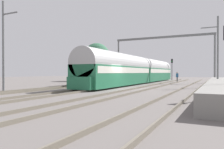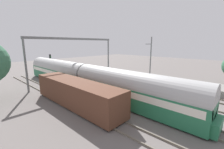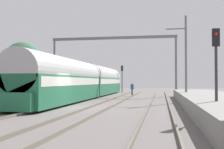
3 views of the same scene
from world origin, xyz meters
TOP-DOWN VIEW (x-y plane):
  - ground at (0.00, 0.00)m, footprint 120.00×120.00m
  - track_far_west at (-6.20, 0.00)m, footprint 1.52×60.00m
  - track_west at (-2.07, 0.00)m, footprint 1.52×60.00m
  - track_east at (2.07, 0.00)m, footprint 1.52×60.00m
  - track_far_east at (6.20, 0.00)m, footprint 1.52×60.00m
  - platform at (10.02, 2.00)m, footprint 4.40×28.00m
  - passenger_train at (-2.07, 11.78)m, footprint 2.93×32.85m
  - freight_car at (-6.20, 8.02)m, footprint 2.80×13.00m
  - person_crossing at (2.61, 16.75)m, footprint 0.43×0.46m
  - railway_signal_far at (-0.15, 27.04)m, footprint 0.36×0.30m
  - catenary_gantry at (0.00, 17.14)m, footprint 16.81×0.28m
  - catenary_pole_east_mid at (8.56, 7.17)m, footprint 1.90×0.20m

SIDE VIEW (x-z plane):
  - ground at x=0.00m, z-range 0.00..0.00m
  - track_far_west at x=-6.20m, z-range 0.00..0.16m
  - track_west at x=-2.07m, z-range 0.00..0.16m
  - track_east at x=2.07m, z-range 0.00..0.16m
  - track_far_east at x=6.20m, z-range 0.00..0.16m
  - platform at x=10.02m, z-range 0.00..0.90m
  - person_crossing at x=2.61m, z-range 0.16..1.89m
  - freight_car at x=-6.20m, z-range 0.12..2.82m
  - passenger_train at x=-2.07m, z-range 0.06..3.88m
  - railway_signal_far at x=-0.15m, z-range 0.66..5.20m
  - catenary_pole_east_mid at x=8.56m, z-range 0.15..8.15m
  - catenary_gantry at x=0.00m, z-range 1.99..9.85m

